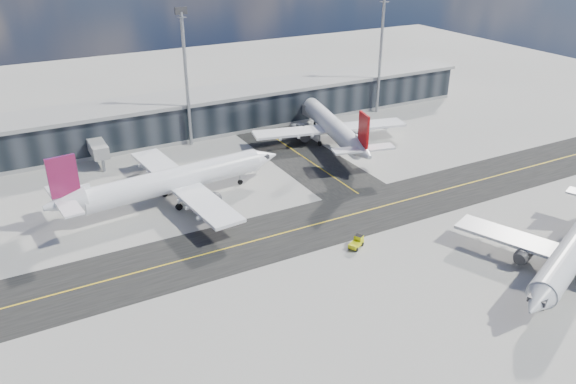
% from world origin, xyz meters
% --- Properties ---
extents(ground, '(300.00, 300.00, 0.00)m').
position_xyz_m(ground, '(0.00, 0.00, 0.00)').
color(ground, gray).
rests_on(ground, ground).
extents(taxiway_lanes, '(180.00, 63.00, 0.03)m').
position_xyz_m(taxiway_lanes, '(3.91, 10.74, 0.01)').
color(taxiway_lanes, black).
rests_on(taxiway_lanes, ground).
extents(terminal_concourse, '(152.00, 19.80, 8.80)m').
position_xyz_m(terminal_concourse, '(0.04, 54.93, 4.09)').
color(terminal_concourse, black).
rests_on(terminal_concourse, ground).
extents(floodlight_masts, '(102.50, 0.70, 28.90)m').
position_xyz_m(floodlight_masts, '(0.00, 48.00, 15.61)').
color(floodlight_masts, gray).
rests_on(floodlight_masts, ground).
extents(airliner_af, '(42.21, 36.05, 12.50)m').
position_xyz_m(airliner_af, '(-12.23, 22.50, 4.13)').
color(airliner_af, white).
rests_on(airliner_af, ground).
extents(airliner_redtail, '(34.59, 40.28, 12.01)m').
position_xyz_m(airliner_redtail, '(27.37, 33.57, 3.97)').
color(airliner_redtail, white).
rests_on(airliner_redtail, ground).
extents(airliner_near, '(36.19, 31.31, 11.16)m').
position_xyz_m(airliner_near, '(30.19, -24.13, 3.69)').
color(airliner_near, silver).
rests_on(airliner_near, ground).
extents(baggage_tug, '(3.00, 2.39, 1.70)m').
position_xyz_m(baggage_tug, '(7.26, -4.89, 0.85)').
color(baggage_tug, '#D3D70B').
rests_on(baggage_tug, ground).
extents(service_van, '(3.40, 6.36, 1.70)m').
position_xyz_m(service_van, '(25.56, 44.00, 0.85)').
color(service_van, white).
rests_on(service_van, ground).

